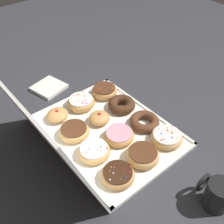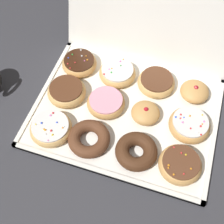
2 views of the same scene
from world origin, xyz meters
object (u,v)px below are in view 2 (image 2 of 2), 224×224
object	(u,v)px
sprinkle_donut_9	(117,73)
donut_box	(125,112)
chocolate_cake_ring_donut_1	(89,139)
sprinkle_donut_7	(189,125)
chocolate_cake_ring_donut_2	(136,151)
jelly_filled_donut_11	(195,92)
sprinkle_donut_0	(51,128)
sprinkle_donut_8	(79,63)
jelly_filled_donut_6	(146,112)
pink_frosted_donut_5	(105,104)
chocolate_frosted_donut_10	(156,82)
chocolate_frosted_donut_4	(66,92)
sprinkle_donut_3	(180,164)

from	to	relation	value
sprinkle_donut_9	donut_box	bearing A→B (deg)	-62.18
chocolate_cake_ring_donut_1	sprinkle_donut_7	world-z (taller)	sprinkle_donut_7
donut_box	chocolate_cake_ring_donut_2	size ratio (longest dim) A/B	4.67
chocolate_cake_ring_donut_1	jelly_filled_donut_11	world-z (taller)	jelly_filled_donut_11
sprinkle_donut_0	sprinkle_donut_8	bearing A→B (deg)	92.57
chocolate_cake_ring_donut_2	jelly_filled_donut_11	world-z (taller)	jelly_filled_donut_11
chocolate_cake_ring_donut_2	jelly_filled_donut_6	distance (m)	0.12
pink_frosted_donut_5	jelly_filled_donut_11	size ratio (longest dim) A/B	1.30
sprinkle_donut_8	chocolate_cake_ring_donut_1	bearing A→B (deg)	-63.13
sprinkle_donut_8	chocolate_frosted_donut_10	world-z (taller)	sprinkle_donut_8
chocolate_frosted_donut_10	chocolate_cake_ring_donut_1	bearing A→B (deg)	-117.94
donut_box	sprinkle_donut_0	bearing A→B (deg)	-144.26
donut_box	jelly_filled_donut_6	bearing A→B (deg)	1.76
sprinkle_donut_8	sprinkle_donut_0	bearing A→B (deg)	-87.43
chocolate_frosted_donut_4	sprinkle_donut_9	distance (m)	0.17
chocolate_cake_ring_donut_1	sprinkle_donut_7	bearing A→B (deg)	26.51
chocolate_frosted_donut_10	pink_frosted_donut_5	bearing A→B (deg)	-135.23
chocolate_cake_ring_donut_2	donut_box	bearing A→B (deg)	118.36
sprinkle_donut_9	jelly_filled_donut_11	world-z (taller)	jelly_filled_donut_11
chocolate_cake_ring_donut_1	jelly_filled_donut_6	bearing A→B (deg)	45.36
chocolate_frosted_donut_4	sprinkle_donut_0	bearing A→B (deg)	-87.38
sprinkle_donut_0	jelly_filled_donut_6	xyz separation A→B (m)	(0.24, 0.13, 0.00)
donut_box	sprinkle_donut_3	world-z (taller)	sprinkle_donut_3
pink_frosted_donut_5	jelly_filled_donut_6	world-z (taller)	jelly_filled_donut_6
chocolate_frosted_donut_4	sprinkle_donut_7	xyz separation A→B (m)	(0.37, 0.00, -0.00)
donut_box	sprinkle_donut_8	distance (m)	0.22
sprinkle_donut_7	chocolate_cake_ring_donut_2	bearing A→B (deg)	-134.05
donut_box	sprinkle_donut_0	world-z (taller)	sprinkle_donut_0
chocolate_cake_ring_donut_2	sprinkle_donut_9	size ratio (longest dim) A/B	0.99
donut_box	sprinkle_donut_3	distance (m)	0.22
chocolate_frosted_donut_4	jelly_filled_donut_11	xyz separation A→B (m)	(0.36, 0.12, -0.00)
sprinkle_donut_0	jelly_filled_donut_6	world-z (taller)	jelly_filled_donut_6
chocolate_frosted_donut_10	jelly_filled_donut_11	bearing A→B (deg)	0.47
sprinkle_donut_9	chocolate_frosted_donut_10	xyz separation A→B (m)	(0.12, 0.00, 0.00)
sprinkle_donut_0	sprinkle_donut_7	world-z (taller)	sprinkle_donut_7
donut_box	pink_frosted_donut_5	distance (m)	0.06
chocolate_frosted_donut_4	sprinkle_donut_9	size ratio (longest dim) A/B	1.01
sprinkle_donut_9	chocolate_frosted_donut_4	bearing A→B (deg)	-135.88
chocolate_cake_ring_donut_1	donut_box	bearing A→B (deg)	62.13
chocolate_cake_ring_donut_2	pink_frosted_donut_5	distance (m)	0.17
sprinkle_donut_3	sprinkle_donut_7	world-z (taller)	same
chocolate_frosted_donut_4	jelly_filled_donut_6	xyz separation A→B (m)	(0.24, 0.00, -0.00)
jelly_filled_donut_6	chocolate_frosted_donut_10	bearing A→B (deg)	88.48
jelly_filled_donut_6	sprinkle_donut_9	size ratio (longest dim) A/B	0.72
pink_frosted_donut_5	chocolate_cake_ring_donut_1	bearing A→B (deg)	-92.94
donut_box	chocolate_cake_ring_donut_1	size ratio (longest dim) A/B	4.57
donut_box	sprinkle_donut_8	bearing A→B (deg)	148.20
jelly_filled_donut_11	chocolate_cake_ring_donut_2	bearing A→B (deg)	-115.18
sprinkle_donut_0	jelly_filled_donut_6	distance (m)	0.27
sprinkle_donut_3	sprinkle_donut_7	size ratio (longest dim) A/B	0.97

